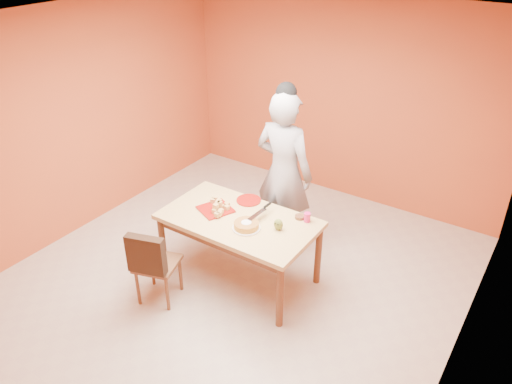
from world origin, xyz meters
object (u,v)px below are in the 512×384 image
Objects in this scene: red_dinner_plate at (249,200)px; sponge_cake at (246,225)px; pastry_platter at (215,209)px; egg_ornament at (278,224)px; dining_chair at (156,262)px; dining_table at (239,226)px; magenta_glass at (307,217)px; checker_tin at (300,217)px; person at (284,173)px.

red_dinner_plate is 0.54m from sponge_cake.
egg_ornament is at bearing 3.82° from pastry_platter.
dining_chair is at bearing -157.74° from egg_ornament.
red_dinner_plate is (-0.12, 0.35, 0.10)m from dining_table.
dining_table is at bearing 147.03° from sponge_cake.
red_dinner_plate is 0.64m from egg_ornament.
red_dinner_plate reaches higher than dining_table.
magenta_glass is 0.10m from checker_tin.
red_dinner_plate is (-0.18, -0.44, -0.19)m from person.
person is 6.07× the size of pastry_platter.
person is 0.92m from sponge_cake.
dining_table is 5.97× the size of red_dinner_plate.
egg_ornament is at bearing 118.53° from person.
magenta_glass is (0.61, 0.34, 0.14)m from dining_table.
dining_chair is at bearing -124.12° from dining_table.
dining_chair is 8.49× the size of checker_tin.
sponge_cake is 0.63m from magenta_glass.
sponge_cake is at bearing -134.48° from magenta_glass.
person is at bearing 65.58° from pastry_platter.
sponge_cake reaches higher than pastry_platter.
sponge_cake is 0.58m from checker_tin.
sponge_cake reaches higher than dining_table.
pastry_platter is 0.89m from checker_tin.
sponge_cake is at bearing -13.00° from pastry_platter.
magenta_glass reaches higher than pastry_platter.
sponge_cake reaches higher than checker_tin.
egg_ornament is at bearing 22.24° from dining_chair.
egg_ornament is (0.39, -0.75, -0.14)m from person.
magenta_glass reaches higher than red_dinner_plate.
pastry_platter is 3.08× the size of checker_tin.
sponge_cake is at bearing -58.13° from red_dinner_plate.
checker_tin is (0.52, 0.35, 0.11)m from dining_table.
checker_tin is (0.07, 0.30, -0.04)m from egg_ornament.
sponge_cake is (0.67, 0.63, 0.35)m from dining_chair.
dining_chair is at bearing -136.93° from sponge_cake.
pastry_platter is (-0.36, -0.80, -0.19)m from person.
magenta_glass is (0.44, 0.45, 0.01)m from sponge_cake.
dining_chair is at bearing -135.93° from magenta_glass.
dining_chair is (-0.50, -0.74, -0.21)m from dining_table.
magenta_glass is at bearing 20.45° from pastry_platter.
person is at bearing 85.64° from dining_table.
magenta_glass reaches higher than checker_tin.
checker_tin is (-0.09, 0.01, -0.03)m from magenta_glass.
dining_chair reaches higher than dining_table.
checker_tin is (0.64, 0.00, 0.01)m from red_dinner_plate.
person is 15.95× the size of egg_ornament.
person reaches higher than magenta_glass.
red_dinner_plate is (0.38, 1.09, 0.32)m from dining_chair.
dining_table is 0.38m from red_dinner_plate.
sponge_cake is at bearing 25.59° from dining_chair.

